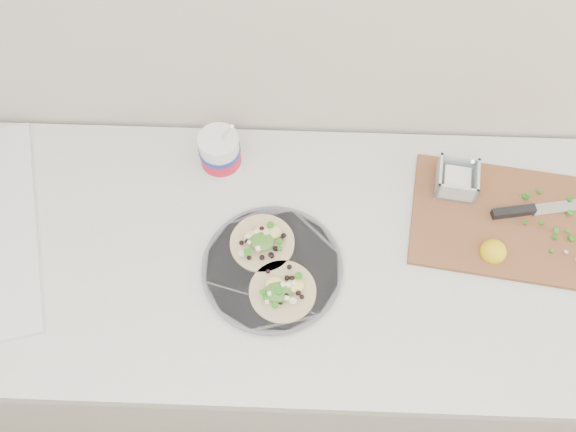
{
  "coord_description": "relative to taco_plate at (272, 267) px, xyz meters",
  "views": [
    {
      "loc": [
        0.2,
        0.8,
        2.15
      ],
      "look_at": [
        0.18,
        1.47,
        0.96
      ],
      "focal_mm": 40.0,
      "sensor_mm": 36.0,
      "label": 1
    }
  ],
  "objects": [
    {
      "name": "counter",
      "position": [
        -0.15,
        0.06,
        -0.47
      ],
      "size": [
        2.44,
        0.66,
        0.9
      ],
      "color": "beige",
      "rests_on": "ground"
    },
    {
      "name": "taco_plate",
      "position": [
        0.0,
        0.0,
        0.0
      ],
      "size": [
        0.3,
        0.3,
        0.04
      ],
      "rotation": [
        0.0,
        0.0,
        0.15
      ],
      "color": "#595A61",
      "rests_on": "counter"
    },
    {
      "name": "tub",
      "position": [
        -0.13,
        0.26,
        0.05
      ],
      "size": [
        0.09,
        0.09,
        0.21
      ],
      "rotation": [
        0.0,
        0.0,
        0.19
      ],
      "color": "white",
      "rests_on": "counter"
    },
    {
      "name": "cutboard",
      "position": [
        0.51,
        0.15,
        -0.0
      ],
      "size": [
        0.44,
        0.34,
        0.07
      ],
      "rotation": [
        0.0,
        0.0,
        -0.14
      ],
      "color": "brown",
      "rests_on": "counter"
    }
  ]
}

